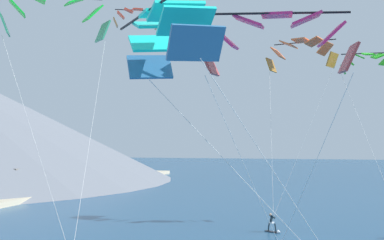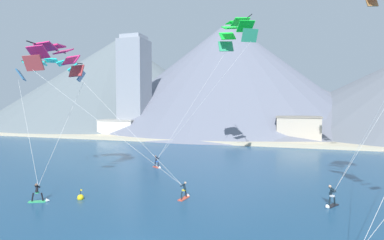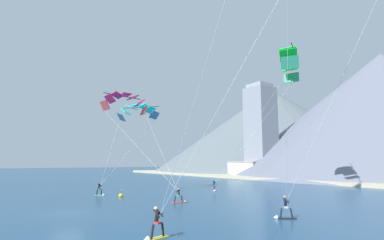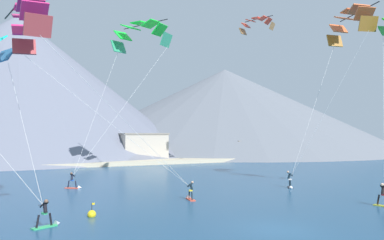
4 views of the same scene
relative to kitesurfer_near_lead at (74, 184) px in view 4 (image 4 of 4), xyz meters
The scene contains 16 objects.
ground_plane 23.48m from the kitesurfer_near_lead, 70.93° to the right, with size 400.00×400.00×0.00m, color navy.
kitesurfer_near_lead is the anchor object (origin of this frame).
kitesurfer_near_trail 21.82m from the kitesurfer_near_lead, 25.62° to the right, with size 1.33×1.65×1.79m.
kitesurfer_mid_center 13.35m from the kitesurfer_near_lead, 55.20° to the right, with size 0.67×1.78×1.63m.
kitesurfer_far_left 16.19m from the kitesurfer_near_lead, 104.02° to the right, with size 1.76×1.06×1.72m.
parafoil_kite_near_lead 21.33m from the kitesurfer_near_lead, 35.94° to the left, with size 12.57×10.39×18.74m.
parafoil_kite_near_trail 33.30m from the kitesurfer_near_lead, 23.85° to the right, with size 8.28×7.38×17.25m.
parafoil_kite_mid_center 18.16m from the kitesurfer_near_lead, 112.01° to the right, with size 13.84×6.99×12.81m.
parafoil_kite_distant_high_outer 35.79m from the kitesurfer_near_lead, 13.54° to the left, with size 3.81×5.45×2.27m.
race_marker_buoy 14.12m from the kitesurfer_near_lead, 94.35° to the right, with size 0.56×0.56×1.02m.
shoreline_strip 30.30m from the kitesurfer_near_lead, 75.33° to the left, with size 180.00×10.00×0.70m, color beige.
shore_building_promenade_mid 52.96m from the kitesurfer_near_lead, 37.47° to the left, with size 5.74×5.55×4.14m.
shore_building_quay_east 38.55m from the kitesurfer_near_lead, 61.09° to the left, with size 9.32×6.83×5.78m.
mountain_peak_west_ridge 73.58m from the kitesurfer_near_lead, 93.36° to the left, with size 95.94×95.94×37.77m.
mountain_peak_east_shoulder 96.77m from the kitesurfer_near_lead, 49.50° to the left, with size 114.48×114.48×28.52m.
mountain_peak_far_spur 78.85m from the kitesurfer_near_lead, 86.78° to the left, with size 105.48×105.48×24.38m.
Camera 4 is at (-13.83, -16.98, 5.34)m, focal length 35.00 mm.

